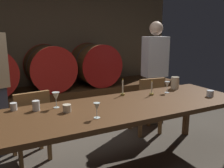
{
  "coord_description": "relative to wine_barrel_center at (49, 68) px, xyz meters",
  "views": [
    {
      "loc": [
        -1.03,
        -2.13,
        1.57
      ],
      "look_at": [
        0.35,
        0.51,
        0.9
      ],
      "focal_mm": 39.19,
      "sensor_mm": 36.0,
      "label": 1
    }
  ],
  "objects": [
    {
      "name": "wine_glass_left",
      "position": [
        -0.45,
        -2.16,
        0.02
      ],
      "size": [
        0.08,
        0.08,
        0.17
      ],
      "color": "silver",
      "rests_on": "dining_table"
    },
    {
      "name": "barrel_shelf",
      "position": [
        -0.03,
        0.0,
        -0.64
      ],
      "size": [
        5.4,
        0.9,
        0.45
      ],
      "primitive_type": "cube",
      "color": "#4C2D16",
      "rests_on": "ground"
    },
    {
      "name": "wine_glass_right",
      "position": [
        0.97,
        -2.21,
        0.01
      ],
      "size": [
        0.07,
        0.07,
        0.15
      ],
      "color": "white",
      "rests_on": "dining_table"
    },
    {
      "name": "cup_far_left",
      "position": [
        -0.85,
        -2.04,
        -0.06
      ],
      "size": [
        0.07,
        0.07,
        0.08
      ],
      "primitive_type": "cylinder",
      "color": "white",
      "rests_on": "dining_table"
    },
    {
      "name": "cup_far_right",
      "position": [
        1.32,
        -2.59,
        -0.06
      ],
      "size": [
        0.08,
        0.08,
        0.08
      ],
      "primitive_type": "cylinder",
      "color": "silver",
      "rests_on": "dining_table"
    },
    {
      "name": "guest_right",
      "position": [
        1.4,
        -1.38,
        0.0
      ],
      "size": [
        0.4,
        0.28,
        1.69
      ],
      "rotation": [
        0.0,
        0.0,
        3.03
      ],
      "color": "brown",
      "rests_on": "ground"
    },
    {
      "name": "wine_barrel_right",
      "position": [
        0.93,
        0.0,
        0.0
      ],
      "size": [
        0.84,
        0.81,
        0.84
      ],
      "color": "brown",
      "rests_on": "barrel_shelf"
    },
    {
      "name": "cup_center_right",
      "position": [
        -0.39,
        -2.35,
        -0.06
      ],
      "size": [
        0.08,
        0.08,
        0.08
      ],
      "primitive_type": "cylinder",
      "color": "beige",
      "rests_on": "dining_table"
    },
    {
      "name": "chair_left",
      "position": [
        -0.65,
        -1.72,
        -0.38
      ],
      "size": [
        0.44,
        0.44,
        0.88
      ],
      "rotation": [
        0.0,
        0.0,
        3.25
      ],
      "color": "olive",
      "rests_on": "ground"
    },
    {
      "name": "pitcher",
      "position": [
        1.22,
        -2.08,
        -0.01
      ],
      "size": [
        0.11,
        0.11,
        0.16
      ],
      "color": "beige",
      "rests_on": "dining_table"
    },
    {
      "name": "dining_table",
      "position": [
        0.2,
        -2.41,
        -0.16
      ],
      "size": [
        2.85,
        0.92,
        0.77
      ],
      "color": "#4C2D16",
      "rests_on": "ground"
    },
    {
      "name": "candle_right",
      "position": [
        0.73,
        -2.21,
        -0.04
      ],
      "size": [
        0.05,
        0.05,
        0.2
      ],
      "color": "olive",
      "rests_on": "dining_table"
    },
    {
      "name": "cup_center_left",
      "position": [
        -0.65,
        -2.16,
        -0.04
      ],
      "size": [
        0.07,
        0.07,
        0.1
      ],
      "primitive_type": "cylinder",
      "color": "white",
      "rests_on": "dining_table"
    },
    {
      "name": "candle_left",
      "position": [
        0.41,
        -2.06,
        -0.03
      ],
      "size": [
        0.05,
        0.05,
        0.22
      ],
      "color": "olive",
      "rests_on": "dining_table"
    },
    {
      "name": "wine_glass_center",
      "position": [
        -0.2,
        -2.63,
        0.01
      ],
      "size": [
        0.06,
        0.06,
        0.15
      ],
      "color": "silver",
      "rests_on": "dining_table"
    },
    {
      "name": "back_wall",
      "position": [
        -0.03,
        0.55,
        0.54
      ],
      "size": [
        6.0,
        0.24,
        2.81
      ],
      "primitive_type": "cube",
      "color": "brown",
      "rests_on": "ground"
    },
    {
      "name": "wine_barrel_center",
      "position": [
        0.0,
        0.0,
        0.0
      ],
      "size": [
        0.84,
        0.81,
        0.84
      ],
      "color": "#513319",
      "rests_on": "barrel_shelf"
    },
    {
      "name": "chair_right",
      "position": [
        1.05,
        -1.7,
        -0.38
      ],
      "size": [
        0.44,
        0.44,
        0.88
      ],
      "rotation": [
        0.0,
        0.0,
        3.03
      ],
      "color": "olive",
      "rests_on": "ground"
    }
  ]
}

